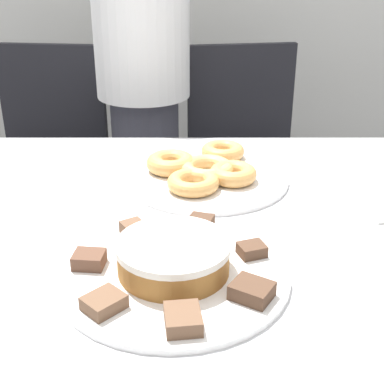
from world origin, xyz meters
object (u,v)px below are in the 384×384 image
at_px(plate_cake, 173,273).
at_px(office_chair_right, 246,181).
at_px(person_standing, 142,76).
at_px(office_chair_left, 46,181).
at_px(frosted_cake, 173,256).
at_px(plate_donuts, 206,178).

bearing_deg(plate_cake, office_chair_right, 77.59).
bearing_deg(person_standing, office_chair_right, 1.71).
xyz_separation_m(office_chair_left, frosted_cake, (0.50, -1.06, 0.33)).
bearing_deg(plate_donuts, person_standing, 106.74).
xyz_separation_m(plate_cake, frosted_cake, (0.00, 0.00, 0.03)).
distance_m(plate_donuts, frosted_cake, 0.40).
height_order(plate_cake, frosted_cake, frosted_cake).
xyz_separation_m(office_chair_right, frosted_cake, (-0.23, -1.06, 0.33)).
xyz_separation_m(office_chair_right, plate_cake, (-0.23, -1.06, 0.30)).
bearing_deg(person_standing, office_chair_left, 178.25).
height_order(person_standing, plate_donuts, person_standing).
height_order(office_chair_left, frosted_cake, office_chair_left).
height_order(office_chair_left, plate_cake, office_chair_left).
bearing_deg(frosted_cake, plate_donuts, 80.82).
relative_size(office_chair_right, plate_cake, 2.35).
height_order(person_standing, office_chair_right, person_standing).
distance_m(plate_cake, frosted_cake, 0.03).
xyz_separation_m(office_chair_right, plate_donuts, (-0.17, -0.67, 0.30)).
relative_size(person_standing, office_chair_left, 1.72).
height_order(office_chair_right, frosted_cake, office_chair_right).
height_order(person_standing, office_chair_left, person_standing).
bearing_deg(plate_donuts, office_chair_left, 130.34).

